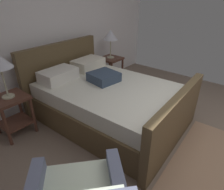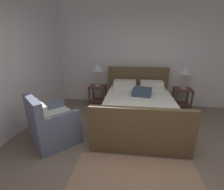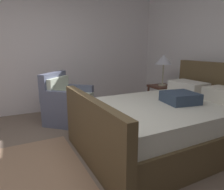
{
  "view_description": "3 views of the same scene",
  "coord_description": "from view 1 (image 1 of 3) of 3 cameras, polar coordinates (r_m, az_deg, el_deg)",
  "views": [
    {
      "loc": [
        -2.16,
        -0.1,
        1.85
      ],
      "look_at": [
        -0.48,
        1.3,
        0.69
      ],
      "focal_mm": 30.79,
      "sensor_mm": 36.0,
      "label": 1
    },
    {
      "loc": [
        -0.2,
        -1.64,
        1.71
      ],
      "look_at": [
        -0.64,
        0.94,
        0.86
      ],
      "focal_mm": 25.21,
      "sensor_mm": 36.0,
      "label": 2
    },
    {
      "loc": [
        1.89,
        -0.13,
        1.33
      ],
      "look_at": [
        -0.42,
        0.94,
        0.74
      ],
      "focal_mm": 32.72,
      "sensor_mm": 36.0,
      "label": 3
    }
  ],
  "objects": [
    {
      "name": "ground_plane",
      "position": [
        2.85,
        28.54,
        -17.0
      ],
      "size": [
        5.02,
        5.79,
        0.02
      ],
      "primitive_type": "cube",
      "color": "#796657"
    },
    {
      "name": "wall_back",
      "position": [
        3.76,
        -15.98,
        20.66
      ],
      "size": [
        5.14,
        0.12,
        2.87
      ],
      "primitive_type": "cube",
      "color": "white",
      "rests_on": "ground"
    },
    {
      "name": "nightstand_left",
      "position": [
        3.05,
        -27.52,
        -3.8
      ],
      "size": [
        0.44,
        0.44,
        0.6
      ],
      "color": "#553125",
      "rests_on": "ground"
    },
    {
      "name": "nightstand_right",
      "position": [
        4.35,
        -0.43,
        8.53
      ],
      "size": [
        0.44,
        0.44,
        0.6
      ],
      "color": "#553125",
      "rests_on": "ground"
    },
    {
      "name": "area_rug",
      "position": [
        2.72,
        28.51,
        -19.09
      ],
      "size": [
        1.77,
        1.05,
        0.01
      ],
      "primitive_type": "cube",
      "rotation": [
        0.0,
        0.0,
        0.04
      ],
      "color": "#A07B5E",
      "rests_on": "ground"
    },
    {
      "name": "table_lamp_right",
      "position": [
        4.17,
        -0.46,
        17.21
      ],
      "size": [
        0.31,
        0.31,
        0.59
      ],
      "color": "#B7B293",
      "rests_on": "nightstand_right"
    },
    {
      "name": "bed",
      "position": [
        3.06,
        -1.65,
        -1.42
      ],
      "size": [
        1.73,
        2.31,
        1.11
      ],
      "color": "brown",
      "rests_on": "ground"
    }
  ]
}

